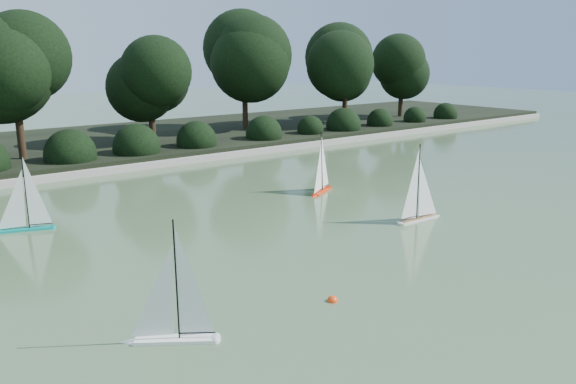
{
  "coord_description": "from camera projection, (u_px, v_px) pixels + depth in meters",
  "views": [
    {
      "loc": [
        -6.5,
        -5.28,
        3.09
      ],
      "look_at": [
        -0.62,
        2.28,
        0.7
      ],
      "focal_mm": 35.0,
      "sensor_mm": 36.0,
      "label": 1
    }
  ],
  "objects": [
    {
      "name": "far_bank",
      "position": [
        105.0,
        144.0,
        18.59
      ],
      "size": [
        40.0,
        8.0,
        0.3
      ],
      "primitive_type": "cube",
      "color": "black",
      "rests_on": "ground"
    },
    {
      "name": "sailboat_white_a",
      "position": [
        167.0,
        322.0,
        6.11
      ],
      "size": [
        0.98,
        0.74,
        1.5
      ],
      "color": "white",
      "rests_on": "ground"
    },
    {
      "name": "sailboat_teal",
      "position": [
        21.0,
        218.0,
        9.94
      ],
      "size": [
        1.06,
        0.5,
        1.47
      ],
      "color": "#089187",
      "rests_on": "ground"
    },
    {
      "name": "tree_line",
      "position": [
        155.0,
        67.0,
        17.52
      ],
      "size": [
        26.31,
        3.93,
        4.39
      ],
      "color": "black",
      "rests_on": "ground"
    },
    {
      "name": "ground",
      "position": [
        410.0,
        258.0,
        8.67
      ],
      "size": [
        80.0,
        80.0,
        0.0
      ],
      "primitive_type": "plane",
      "color": "#3C5432",
      "rests_on": "ground"
    },
    {
      "name": "sailboat_white_b",
      "position": [
        422.0,
        208.0,
        10.58
      ],
      "size": [
        1.14,
        0.24,
        1.56
      ],
      "color": "white",
      "rests_on": "ground"
    },
    {
      "name": "sailboat_orange",
      "position": [
        321.0,
        183.0,
        12.65
      ],
      "size": [
        1.0,
        0.62,
        1.45
      ],
      "color": "red",
      "rests_on": "ground"
    },
    {
      "name": "pond_coping",
      "position": [
        157.0,
        164.0,
        15.54
      ],
      "size": [
        40.0,
        0.35,
        0.18
      ],
      "primitive_type": "cube",
      "color": "gray",
      "rests_on": "ground"
    },
    {
      "name": "race_buoy",
      "position": [
        333.0,
        301.0,
        7.17
      ],
      "size": [
        0.14,
        0.14,
        0.14
      ],
      "primitive_type": "sphere",
      "color": "#FB3C0D",
      "rests_on": "ground"
    },
    {
      "name": "shrub_hedge",
      "position": [
        143.0,
        147.0,
        16.14
      ],
      "size": [
        29.1,
        1.1,
        1.1
      ],
      "color": "black",
      "rests_on": "ground"
    }
  ]
}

